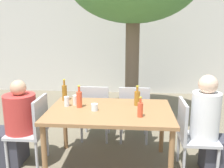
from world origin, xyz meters
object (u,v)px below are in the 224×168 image
Objects in this scene: dining_table_front at (110,116)px; patio_chair_1 at (191,132)px; person_seated_1 at (211,130)px; soda_bottle_1 at (140,109)px; patio_chair_2 at (95,110)px; patio_chair_3 at (134,111)px; soda_bottle_3 at (79,99)px; drinking_glass_0 at (67,101)px; person_seated_0 at (15,126)px; amber_bottle_2 at (65,92)px; patio_chair_0 at (33,127)px; drinking_glass_1 at (75,100)px; drinking_glass_2 at (95,107)px; amber_bottle_0 at (137,98)px.

patio_chair_1 is (0.98, 0.00, -0.18)m from dining_table_front.
person_seated_1 reaches higher than soda_bottle_1.
patio_chair_3 is at bearing -180.00° from patio_chair_2.
dining_table_front is 5.36× the size of soda_bottle_3.
patio_chair_3 is at bearing 43.29° from patio_chair_1.
soda_bottle_1 reaches higher than drinking_glass_0.
amber_bottle_2 is at bearing 121.06° from person_seated_0.
patio_chair_0 is 3.17× the size of soda_bottle_3.
drinking_glass_1 is (-0.07, 0.08, -0.04)m from soda_bottle_3.
drinking_glass_2 is at bearing -39.31° from amber_bottle_2.
person_seated_1 is (2.19, -0.00, 0.04)m from patio_chair_0.
patio_chair_1 is at bearing 150.53° from patio_chair_2.
patio_chair_0 is 1.46m from patio_chair_3.
patio_chair_0 is 1.37m from amber_bottle_0.
drinking_glass_1 is (-0.45, 0.15, 0.14)m from dining_table_front.
person_seated_0 is 1.62m from soda_bottle_1.
dining_table_front is at bearing -9.65° from soda_bottle_3.
patio_chair_2 is 0.67m from drinking_glass_1.
patio_chair_3 is 0.95m from drinking_glass_2.
patio_chair_2 is at bearing 64.44° from person_seated_1.
patio_chair_3 is at bearing 51.65° from person_seated_1.
amber_bottle_2 reaches higher than amber_bottle_0.
soda_bottle_3 is (0.82, 0.07, 0.36)m from person_seated_0.
dining_table_front is 11.92× the size of drinking_glass_0.
soda_bottle_1 is 0.89m from drinking_glass_1.
amber_bottle_2 is at bearing 140.69° from drinking_glass_2.
person_seated_1 is at bearing -2.36° from soda_bottle_3.
drinking_glass_1 is at bearing 106.07° from patio_chair_0.
drinking_glass_0 is 0.40m from drinking_glass_2.
patio_chair_2 is at bearing 140.57° from amber_bottle_0.
patio_chair_2 is 3.17× the size of soda_bottle_3.
drinking_glass_1 is 0.33m from drinking_glass_2.
patio_chair_2 is 10.55× the size of drinking_glass_2.
patio_chair_1 reaches higher than dining_table_front.
patio_chair_3 is at bearing 93.58° from soda_bottle_1.
person_seated_0 is at bearing -168.75° from drinking_glass_1.
soda_bottle_1 is 0.56m from drinking_glass_2.
person_seated_0 reaches higher than drinking_glass_0.
patio_chair_1 is 1.70m from amber_bottle_2.
drinking_glass_1 is at bearing 29.79° from drinking_glass_0.
patio_chair_0 reaches higher than dining_table_front.
drinking_glass_2 is (-1.16, -0.04, 0.30)m from patio_chair_1.
soda_bottle_1 is at bearing -18.30° from drinking_glass_0.
patio_chair_1 is 1.48m from drinking_glass_1.
drinking_glass_0 is at bearing -172.74° from amber_bottle_0.
soda_bottle_3 is (-1.60, 0.07, 0.32)m from person_seated_1.
person_seated_1 is 1.41m from drinking_glass_2.
soda_bottle_1 is (-0.62, -0.21, 0.35)m from patio_chair_1.
amber_bottle_0 is (1.30, 0.21, 0.36)m from patio_chair_0.
person_seated_0 is 8.78× the size of drinking_glass_0.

